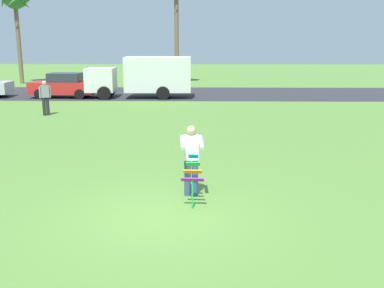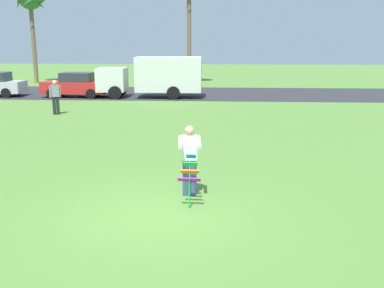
% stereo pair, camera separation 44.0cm
% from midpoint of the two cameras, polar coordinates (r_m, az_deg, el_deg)
% --- Properties ---
extents(ground_plane, '(120.00, 120.00, 0.00)m').
position_cam_midpoint_polar(ground_plane, '(9.77, -5.10, -9.20)').
color(ground_plane, '#568438').
extents(road_strip, '(120.00, 8.00, 0.01)m').
position_cam_midpoint_polar(road_strip, '(31.54, -0.75, 6.47)').
color(road_strip, '#2D2D33').
rests_on(road_strip, ground).
extents(person_kite_flyer, '(0.58, 0.68, 1.73)m').
position_cam_midpoint_polar(person_kite_flyer, '(10.70, -1.28, -1.78)').
color(person_kite_flyer, '#384772').
rests_on(person_kite_flyer, ground).
extents(kite_held, '(0.52, 0.64, 1.15)m').
position_cam_midpoint_polar(kite_held, '(10.08, -1.16, -3.77)').
color(kite_held, blue).
rests_on(kite_held, ground).
extents(parked_car_red, '(4.26, 1.96, 1.60)m').
position_cam_midpoint_polar(parked_car_red, '(30.45, -16.44, 7.15)').
color(parked_car_red, red).
rests_on(parked_car_red, ground).
extents(parked_truck_white_box, '(6.74, 2.23, 2.62)m').
position_cam_midpoint_polar(parked_truck_white_box, '(29.24, -6.41, 8.62)').
color(parked_truck_white_box, silver).
rests_on(parked_truck_white_box, ground).
extents(palm_tree_left_near, '(2.58, 2.71, 8.24)m').
position_cam_midpoint_polar(palm_tree_left_near, '(41.57, -21.95, 16.64)').
color(palm_tree_left_near, brown).
rests_on(palm_tree_left_near, ground).
extents(person_walker_near, '(0.50, 0.37, 1.73)m').
position_cam_midpoint_polar(person_walker_near, '(23.52, -18.75, 5.73)').
color(person_walker_near, '#26262B').
rests_on(person_walker_near, ground).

